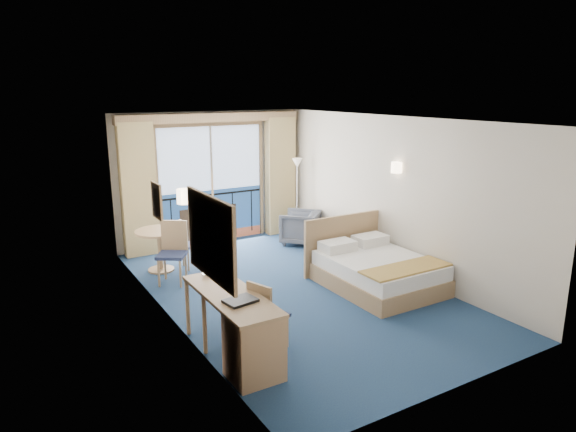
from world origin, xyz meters
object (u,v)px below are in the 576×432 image
(bed, at_px, (376,270))
(table_chair_a, at_px, (189,241))
(floor_lamp, at_px, (297,178))
(round_table, at_px, (159,240))
(nightstand, at_px, (351,246))
(desk_chair, at_px, (265,312))
(desk, at_px, (249,337))
(table_chair_b, at_px, (173,248))
(armchair, at_px, (300,227))

(bed, height_order, table_chair_a, bed)
(floor_lamp, distance_m, round_table, 3.34)
(nightstand, relative_size, floor_lamp, 0.29)
(bed, bearing_deg, floor_lamp, 82.05)
(nightstand, distance_m, desk_chair, 3.84)
(bed, height_order, desk, bed)
(floor_lamp, distance_m, desk_chair, 5.09)
(nightstand, xyz_separation_m, floor_lamp, (-0.11, 1.78, 1.05))
(floor_lamp, bearing_deg, bed, -97.95)
(table_chair_a, relative_size, table_chair_b, 0.85)
(bed, distance_m, armchair, 2.68)
(floor_lamp, xyz_separation_m, table_chair_a, (-2.70, -0.70, -0.81))
(bed, relative_size, armchair, 2.54)
(desk_chair, distance_m, round_table, 3.48)
(bed, bearing_deg, armchair, 84.92)
(floor_lamp, distance_m, table_chair_a, 2.91)
(table_chair_b, bearing_deg, round_table, 127.06)
(nightstand, height_order, desk, desk)
(table_chair_a, bearing_deg, desk_chair, 177.86)
(nightstand, bearing_deg, floor_lamp, 93.50)
(desk, xyz_separation_m, table_chair_b, (0.21, 3.19, 0.14))
(round_table, height_order, table_chair_b, table_chair_b)
(armchair, xyz_separation_m, desk_chair, (-2.78, -3.60, 0.16))
(bed, distance_m, floor_lamp, 3.31)
(bed, bearing_deg, round_table, 137.46)
(nightstand, distance_m, table_chair_a, 3.02)
(armchair, relative_size, floor_lamp, 0.44)
(floor_lamp, bearing_deg, desk, -127.44)
(floor_lamp, distance_m, desk, 5.62)
(armchair, bearing_deg, round_table, -41.49)
(desk_chair, bearing_deg, floor_lamp, -56.13)
(desk, relative_size, round_table, 2.06)
(round_table, bearing_deg, bed, -42.54)
(bed, relative_size, desk, 1.13)
(armchair, relative_size, table_chair_b, 0.74)
(desk, relative_size, table_chair_a, 1.95)
(round_table, bearing_deg, table_chair_a, -13.19)
(round_table, bearing_deg, floor_lamp, 10.38)
(nightstand, relative_size, desk, 0.29)
(desk, height_order, round_table, desk)
(bed, height_order, floor_lamp, floor_lamp)
(desk, bearing_deg, table_chair_b, 86.27)
(floor_lamp, xyz_separation_m, desk, (-3.38, -4.41, -0.86))
(armchair, bearing_deg, floor_lamp, -157.68)
(floor_lamp, xyz_separation_m, desk_chair, (-2.98, -4.05, -0.79))
(bed, bearing_deg, desk, -156.35)
(round_table, bearing_deg, nightstand, -19.83)
(floor_lamp, height_order, round_table, floor_lamp)
(desk, distance_m, desk_chair, 0.54)
(bed, height_order, round_table, bed)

